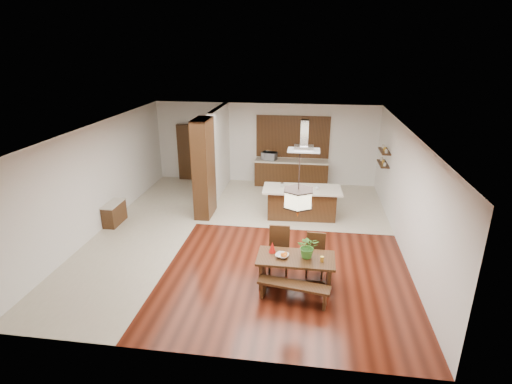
# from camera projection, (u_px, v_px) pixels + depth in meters

# --- Properties ---
(room_shell) EXTENTS (9.00, 9.04, 2.92)m
(room_shell) POSITION_uv_depth(u_px,v_px,m) (244.00, 161.00, 10.08)
(room_shell) COLOR #38130A
(room_shell) RESTS_ON ground
(tile_hallway) EXTENTS (2.50, 9.00, 0.01)m
(tile_hallway) POSITION_uv_depth(u_px,v_px,m) (148.00, 228.00, 11.15)
(tile_hallway) COLOR beige
(tile_hallway) RESTS_ON ground
(tile_kitchen) EXTENTS (5.50, 4.00, 0.01)m
(tile_kitchen) POSITION_uv_depth(u_px,v_px,m) (296.00, 203.00, 12.95)
(tile_kitchen) COLOR beige
(tile_kitchen) RESTS_ON ground
(soffit_band) EXTENTS (8.00, 9.00, 0.02)m
(soffit_band) POSITION_uv_depth(u_px,v_px,m) (244.00, 129.00, 9.79)
(soffit_band) COLOR #422410
(soffit_band) RESTS_ON room_shell
(partition_pier) EXTENTS (0.45, 1.00, 2.90)m
(partition_pier) POSITION_uv_depth(u_px,v_px,m) (204.00, 169.00, 11.58)
(partition_pier) COLOR black
(partition_pier) RESTS_ON ground
(partition_stub) EXTENTS (0.18, 2.40, 2.90)m
(partition_stub) POSITION_uv_depth(u_px,v_px,m) (220.00, 151.00, 13.53)
(partition_stub) COLOR silver
(partition_stub) RESTS_ON ground
(hallway_console) EXTENTS (0.37, 0.88, 0.63)m
(hallway_console) POSITION_uv_depth(u_px,v_px,m) (114.00, 213.00, 11.36)
(hallway_console) COLOR black
(hallway_console) RESTS_ON ground
(hallway_doorway) EXTENTS (1.10, 0.20, 2.10)m
(hallway_doorway) POSITION_uv_depth(u_px,v_px,m) (193.00, 153.00, 14.86)
(hallway_doorway) COLOR black
(hallway_doorway) RESTS_ON ground
(rear_counter) EXTENTS (2.60, 0.62, 0.95)m
(rear_counter) POSITION_uv_depth(u_px,v_px,m) (291.00, 173.00, 14.40)
(rear_counter) COLOR black
(rear_counter) RESTS_ON ground
(kitchen_window) EXTENTS (2.60, 0.08, 1.50)m
(kitchen_window) POSITION_uv_depth(u_px,v_px,m) (293.00, 137.00, 14.20)
(kitchen_window) COLOR #9A5C2E
(kitchen_window) RESTS_ON room_shell
(shelf_lower) EXTENTS (0.26, 0.90, 0.04)m
(shelf_lower) POSITION_uv_depth(u_px,v_px,m) (383.00, 164.00, 12.22)
(shelf_lower) COLOR black
(shelf_lower) RESTS_ON room_shell
(shelf_upper) EXTENTS (0.26, 0.90, 0.04)m
(shelf_upper) POSITION_uv_depth(u_px,v_px,m) (384.00, 151.00, 12.08)
(shelf_upper) COLOR black
(shelf_upper) RESTS_ON room_shell
(dining_table) EXTENTS (1.62, 0.82, 0.67)m
(dining_table) POSITION_uv_depth(u_px,v_px,m) (296.00, 265.00, 8.38)
(dining_table) COLOR black
(dining_table) RESTS_ON ground
(dining_bench) EXTENTS (1.47, 0.56, 0.40)m
(dining_bench) POSITION_uv_depth(u_px,v_px,m) (293.00, 292.00, 7.94)
(dining_bench) COLOR black
(dining_bench) RESTS_ON ground
(dining_chair_left) EXTENTS (0.47, 0.47, 1.05)m
(dining_chair_left) POSITION_uv_depth(u_px,v_px,m) (279.00, 251.00, 8.88)
(dining_chair_left) COLOR black
(dining_chair_left) RESTS_ON ground
(dining_chair_right) EXTENTS (0.43, 0.43, 0.94)m
(dining_chair_right) POSITION_uv_depth(u_px,v_px,m) (315.00, 256.00, 8.79)
(dining_chair_right) COLOR black
(dining_chair_right) RESTS_ON ground
(pendant_lantern) EXTENTS (0.64, 0.64, 1.31)m
(pendant_lantern) POSITION_uv_depth(u_px,v_px,m) (299.00, 186.00, 7.77)
(pendant_lantern) COLOR #FFF8C3
(pendant_lantern) RESTS_ON room_shell
(foliage_plant) EXTENTS (0.47, 0.41, 0.49)m
(foliage_plant) POSITION_uv_depth(u_px,v_px,m) (308.00, 247.00, 8.23)
(foliage_plant) COLOR #3A7D29
(foliage_plant) RESTS_ON dining_table
(fruit_bowl) EXTENTS (0.32, 0.32, 0.07)m
(fruit_bowl) POSITION_uv_depth(u_px,v_px,m) (282.00, 256.00, 8.31)
(fruit_bowl) COLOR beige
(fruit_bowl) RESTS_ON dining_table
(napkin_cone) EXTENTS (0.18, 0.18, 0.24)m
(napkin_cone) POSITION_uv_depth(u_px,v_px,m) (272.00, 247.00, 8.47)
(napkin_cone) COLOR red
(napkin_cone) RESTS_ON dining_table
(gold_ornament) EXTENTS (0.10, 0.10, 0.11)m
(gold_ornament) POSITION_uv_depth(u_px,v_px,m) (322.00, 259.00, 8.13)
(gold_ornament) COLOR gold
(gold_ornament) RESTS_ON dining_table
(kitchen_island) EXTENTS (2.29, 1.08, 0.93)m
(kitchen_island) POSITION_uv_depth(u_px,v_px,m) (302.00, 202.00, 11.72)
(kitchen_island) COLOR black
(kitchen_island) RESTS_ON ground
(range_hood) EXTENTS (0.90, 0.55, 0.87)m
(range_hood) POSITION_uv_depth(u_px,v_px,m) (304.00, 136.00, 11.03)
(range_hood) COLOR silver
(range_hood) RESTS_ON room_shell
(island_cup) EXTENTS (0.14, 0.14, 0.09)m
(island_cup) POSITION_uv_depth(u_px,v_px,m) (317.00, 188.00, 11.43)
(island_cup) COLOR white
(island_cup) RESTS_ON kitchen_island
(microwave) EXTENTS (0.59, 0.48, 0.28)m
(microwave) POSITION_uv_depth(u_px,v_px,m) (269.00, 156.00, 14.25)
(microwave) COLOR silver
(microwave) RESTS_ON rear_counter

